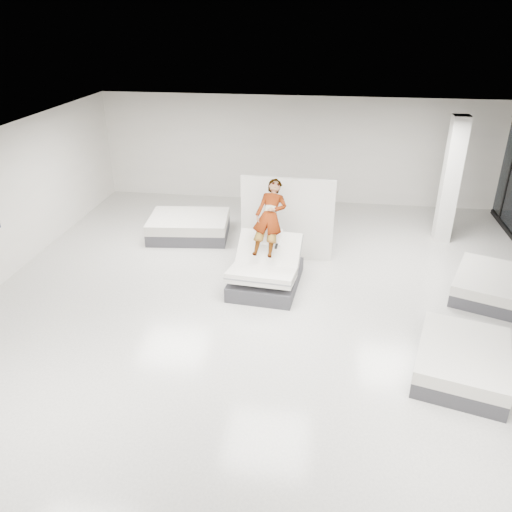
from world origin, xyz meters
name	(u,v)px	position (x,y,z in m)	size (l,w,h in m)	color
room	(270,247)	(0.00, 0.00, 1.60)	(14.00, 14.04, 3.20)	beige
hero_bed	(266,272)	(-0.23, 1.40, 0.35)	(1.53, 1.94, 1.17)	#333438
person	(270,230)	(-0.20, 1.72, 1.20)	(0.63, 0.41, 1.72)	slate
remote	(276,246)	(-0.01, 1.36, 0.99)	(0.05, 0.14, 0.03)	black
divider_panel	(287,219)	(0.08, 2.90, 1.00)	(2.19, 0.10, 1.99)	silver
flat_bed_right_far	(490,285)	(4.45, 1.66, 0.24)	(1.88, 2.13, 0.49)	#333438
flat_bed_right_near	(462,361)	(3.31, -1.06, 0.25)	(1.81, 2.13, 0.51)	#333438
flat_bed_left_far	(189,226)	(-2.58, 3.77, 0.28)	(2.17, 1.73, 0.56)	#333438
column	(450,181)	(4.00, 4.50, 1.60)	(0.40, 0.40, 3.20)	silver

